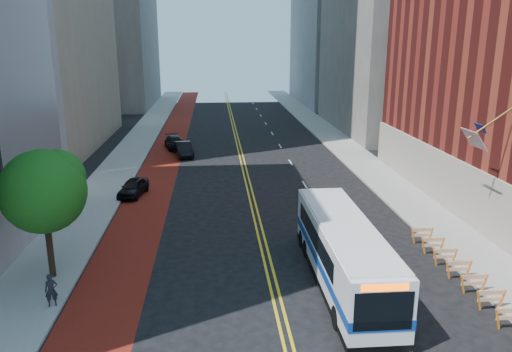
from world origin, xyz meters
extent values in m
plane|color=black|center=(0.00, 0.00, 0.00)|extent=(160.00, 160.00, 0.00)
cube|color=gray|center=(-12.00, 30.00, 0.07)|extent=(4.00, 140.00, 0.15)
cube|color=gray|center=(12.00, 30.00, 0.07)|extent=(4.00, 140.00, 0.15)
cube|color=#60160D|center=(-8.10, 30.00, 0.00)|extent=(3.60, 140.00, 0.01)
cube|color=gold|center=(-0.18, 30.00, 0.00)|extent=(0.14, 140.00, 0.01)
cube|color=gold|center=(0.18, 30.00, 0.00)|extent=(0.14, 140.00, 0.01)
cube|color=silver|center=(4.80, 6.00, 0.01)|extent=(0.14, 2.20, 0.01)
cube|color=silver|center=(4.80, 14.00, 0.01)|extent=(0.14, 2.20, 0.01)
cube|color=silver|center=(4.80, 22.00, 0.01)|extent=(0.14, 2.20, 0.01)
cube|color=silver|center=(4.80, 30.00, 0.01)|extent=(0.14, 2.20, 0.01)
cube|color=silver|center=(4.80, 38.00, 0.01)|extent=(0.14, 2.20, 0.01)
cube|color=silver|center=(4.80, 46.00, 0.01)|extent=(0.14, 2.20, 0.01)
cube|color=silver|center=(4.80, 54.00, 0.01)|extent=(0.14, 2.20, 0.01)
cube|color=silver|center=(4.80, 62.00, 0.01)|extent=(0.14, 2.20, 0.01)
cube|color=silver|center=(4.80, 70.00, 0.01)|extent=(0.14, 2.20, 0.01)
cube|color=silver|center=(4.80, 78.00, 0.01)|extent=(0.14, 2.20, 0.01)
cube|color=silver|center=(4.80, 86.00, 0.01)|extent=(0.14, 2.20, 0.01)
cube|color=#9E9384|center=(14.05, 12.00, 2.00)|extent=(0.50, 36.00, 4.00)
cube|color=black|center=(14.15, 13.00, 1.10)|extent=(0.35, 2.80, 2.20)
cube|color=black|center=(14.15, 20.00, 1.10)|extent=(0.35, 2.80, 2.20)
cylinder|color=#A57F33|center=(12.70, 8.00, 7.60)|extent=(2.85, 0.12, 2.05)
cube|color=#B21419|center=(11.70, 8.00, 6.60)|extent=(0.75, 1.90, 1.05)
cube|color=navy|center=(12.25, 8.45, 7.15)|extent=(0.39, 0.85, 0.52)
cube|color=orange|center=(9.05, -0.45, 0.50)|extent=(0.32, 0.06, 0.99)
cube|color=orange|center=(9.60, -0.45, 0.90)|extent=(1.25, 0.05, 0.22)
cube|color=orange|center=(9.60, -0.45, 0.55)|extent=(1.25, 0.05, 0.18)
cube|color=orange|center=(9.05, 1.10, 0.50)|extent=(0.32, 0.06, 0.99)
cube|color=orange|center=(10.15, 1.10, 0.50)|extent=(0.32, 0.06, 0.99)
cube|color=orange|center=(9.60, 1.10, 0.90)|extent=(1.25, 0.05, 0.22)
cube|color=orange|center=(9.60, 1.10, 0.55)|extent=(1.25, 0.05, 0.18)
cube|color=orange|center=(9.05, 2.65, 0.50)|extent=(0.32, 0.06, 0.99)
cube|color=orange|center=(10.15, 2.65, 0.50)|extent=(0.32, 0.06, 0.99)
cube|color=orange|center=(9.60, 2.65, 0.90)|extent=(1.25, 0.05, 0.22)
cube|color=orange|center=(9.60, 2.65, 0.55)|extent=(1.25, 0.05, 0.18)
cube|color=orange|center=(9.05, 4.20, 0.50)|extent=(0.32, 0.06, 0.99)
cube|color=orange|center=(10.15, 4.20, 0.50)|extent=(0.32, 0.06, 0.99)
cube|color=orange|center=(9.60, 4.20, 0.90)|extent=(1.25, 0.05, 0.22)
cube|color=orange|center=(9.60, 4.20, 0.55)|extent=(1.25, 0.05, 0.18)
cube|color=orange|center=(9.05, 5.75, 0.50)|extent=(0.32, 0.06, 0.99)
cube|color=orange|center=(10.15, 5.75, 0.50)|extent=(0.32, 0.06, 0.99)
cube|color=orange|center=(9.60, 5.75, 0.90)|extent=(1.25, 0.05, 0.22)
cube|color=orange|center=(9.60, 5.75, 0.55)|extent=(1.25, 0.05, 0.18)
cube|color=orange|center=(9.05, 7.30, 0.50)|extent=(0.32, 0.06, 0.99)
cube|color=orange|center=(10.15, 7.30, 0.50)|extent=(0.32, 0.06, 0.99)
cube|color=orange|center=(9.60, 7.30, 0.90)|extent=(1.25, 0.05, 0.22)
cube|color=orange|center=(9.60, 7.30, 0.55)|extent=(1.25, 0.05, 0.18)
cube|color=orange|center=(9.05, 8.85, 0.50)|extent=(0.32, 0.06, 0.99)
cube|color=orange|center=(10.15, 8.85, 0.50)|extent=(0.32, 0.06, 0.99)
cube|color=orange|center=(9.60, 8.85, 0.90)|extent=(1.25, 0.05, 0.22)
cube|color=orange|center=(9.60, 8.85, 0.55)|extent=(1.25, 0.05, 0.18)
cylinder|color=black|center=(-11.30, 6.00, 1.75)|extent=(0.32, 0.32, 3.20)
sphere|color=#125111|center=(-11.30, 6.00, 4.75)|extent=(4.20, 4.20, 4.20)
sphere|color=#125111|center=(-10.70, 6.40, 5.35)|extent=(2.80, 2.80, 2.80)
sphere|color=#125111|center=(-11.80, 5.70, 5.15)|extent=(2.40, 2.40, 2.40)
cube|color=white|center=(3.48, 4.13, 1.80)|extent=(2.70, 12.16, 2.88)
cube|color=navy|center=(3.48, 4.13, 1.37)|extent=(2.74, 12.20, 0.46)
cube|color=black|center=(3.49, 4.94, 2.28)|extent=(2.73, 8.51, 0.96)
cube|color=black|center=(3.45, -1.91, 2.02)|extent=(2.32, 0.11, 1.62)
cube|color=black|center=(3.52, 10.17, 2.23)|extent=(2.10, 0.11, 1.01)
cube|color=#FF5905|center=(3.45, -1.92, 3.04)|extent=(1.84, 0.09, 0.30)
cube|color=white|center=(3.48, 4.13, 3.29)|extent=(2.56, 11.55, 0.12)
cube|color=black|center=(3.48, 4.13, 0.35)|extent=(2.73, 12.19, 0.30)
cylinder|color=black|center=(2.27, 0.25, 0.51)|extent=(0.31, 1.01, 1.01)
cylinder|color=black|center=(4.66, 0.24, 0.51)|extent=(0.31, 1.01, 1.01)
cylinder|color=black|center=(2.31, 7.53, 0.51)|extent=(0.31, 1.01, 1.01)
cylinder|color=black|center=(4.70, 7.52, 0.51)|extent=(0.31, 1.01, 1.01)
cylinder|color=black|center=(2.32, 8.99, 0.51)|extent=(0.31, 1.01, 1.01)
cylinder|color=black|center=(4.71, 8.98, 0.51)|extent=(0.31, 1.01, 1.01)
imported|color=black|center=(-9.30, 20.15, 0.68)|extent=(2.36, 4.21, 1.35)
imported|color=black|center=(-6.07, 33.72, 0.74)|extent=(2.45, 4.74, 1.49)
imported|color=black|center=(-7.32, 37.76, 0.68)|extent=(2.87, 4.99, 1.36)
imported|color=black|center=(-10.40, 2.95, 0.93)|extent=(0.65, 0.52, 1.56)
camera|label=1|loc=(-2.81, -18.35, 12.02)|focal=35.00mm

